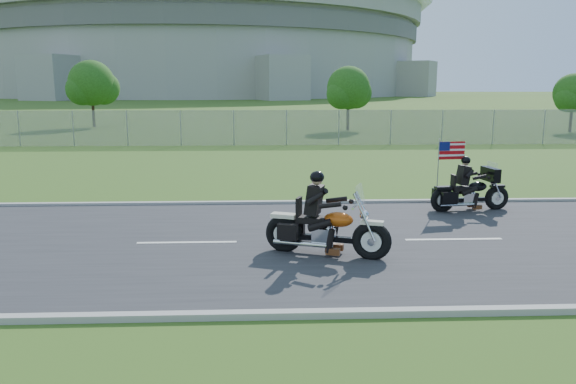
{
  "coord_description": "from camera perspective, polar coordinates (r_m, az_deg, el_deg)",
  "views": [
    {
      "loc": [
        -0.26,
        -12.07,
        3.52
      ],
      "look_at": [
        0.25,
        0.0,
        1.16
      ],
      "focal_mm": 35.0,
      "sensor_mm": 36.0,
      "label": 1
    }
  ],
  "objects": [
    {
      "name": "stadium",
      "position": [
        183.53,
        -8.87,
        14.69
      ],
      "size": [
        140.4,
        140.4,
        29.2
      ],
      "color": "#A3A099",
      "rests_on": "ground"
    },
    {
      "name": "tree_fence_far",
      "position": [
        45.89,
        27.01,
        8.76
      ],
      "size": [
        3.08,
        2.87,
        4.2
      ],
      "color": "#382316",
      "rests_on": "ground"
    },
    {
      "name": "motorcycle_follow",
      "position": [
        16.29,
        18.0,
        -0.07
      ],
      "size": [
        2.31,
        0.85,
        1.93
      ],
      "rotation": [
        0.0,
        0.0,
        0.13
      ],
      "color": "black",
      "rests_on": "ground"
    },
    {
      "name": "tree_fence_near",
      "position": [
        42.58,
        6.21,
        10.25
      ],
      "size": [
        3.52,
        3.28,
        4.75
      ],
      "color": "#382316",
      "rests_on": "ground"
    },
    {
      "name": "ground",
      "position": [
        12.57,
        -1.13,
        -5.22
      ],
      "size": [
        420.0,
        420.0,
        0.0
      ],
      "primitive_type": "plane",
      "color": "#315219",
      "rests_on": "ground"
    },
    {
      "name": "motorcycle_lead",
      "position": [
        11.53,
        3.75,
        -3.86
      ],
      "size": [
        2.56,
        1.24,
        1.79
      ],
      "rotation": [
        0.0,
        0.0,
        -0.35
      ],
      "color": "black",
      "rests_on": "ground"
    },
    {
      "name": "curb_north",
      "position": [
        16.49,
        -1.45,
        -1.11
      ],
      "size": [
        120.0,
        0.18,
        0.12
      ],
      "primitive_type": "cube",
      "color": "#9E9B93",
      "rests_on": "ground"
    },
    {
      "name": "tree_fence_mid",
      "position": [
        48.1,
        -19.26,
        10.18
      ],
      "size": [
        3.96,
        3.69,
        5.3
      ],
      "color": "#382316",
      "rests_on": "ground"
    },
    {
      "name": "fence",
      "position": [
        32.51,
        -10.85,
        6.4
      ],
      "size": [
        60.0,
        0.03,
        2.0
      ],
      "primitive_type": "cube",
      "color": "gray",
      "rests_on": "ground"
    },
    {
      "name": "road",
      "position": [
        12.57,
        -1.13,
        -5.14
      ],
      "size": [
        120.0,
        8.0,
        0.04
      ],
      "primitive_type": "cube",
      "color": "#28282B",
      "rests_on": "ground"
    },
    {
      "name": "curb_south",
      "position": [
        8.74,
        -0.52,
        -12.36
      ],
      "size": [
        120.0,
        0.18,
        0.12
      ],
      "primitive_type": "cube",
      "color": "#9E9B93",
      "rests_on": "ground"
    }
  ]
}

